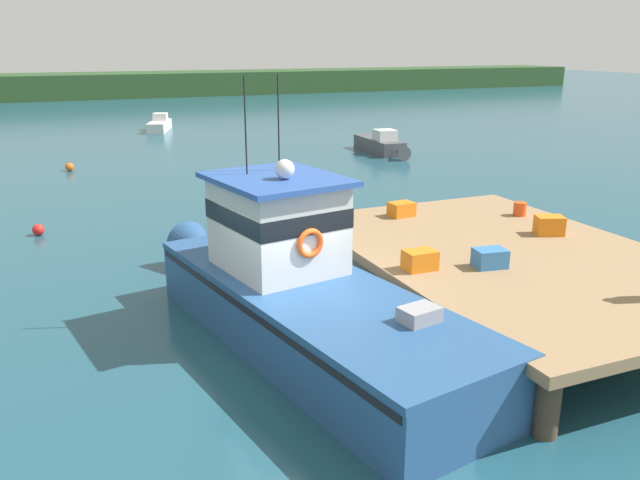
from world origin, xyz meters
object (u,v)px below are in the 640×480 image
crate_single_by_cleat (549,225)px  moored_boat_mid_harbor (382,145)px  crate_single_far (490,258)px  bait_bucket (520,209)px  crate_stack_mid_dock (401,209)px  moored_boat_near_channel (160,125)px  mooring_buoy_inshore (69,167)px  main_fishing_boat (296,288)px  mooring_buoy_spare_mooring (38,230)px  crate_stack_near_edge (420,260)px  mooring_buoy_channel_marker (365,216)px

crate_single_by_cleat → moored_boat_mid_harbor: crate_single_by_cleat is taller
crate_single_far → bait_bucket: size_ratio=1.76×
crate_stack_mid_dock → moored_boat_near_channel: crate_stack_mid_dock is taller
mooring_buoy_inshore → main_fishing_boat: bearing=-81.0°
moored_boat_near_channel → main_fishing_boat: bearing=-95.3°
crate_single_by_cleat → crate_stack_mid_dock: bearing=129.7°
mooring_buoy_inshore → mooring_buoy_spare_mooring: size_ratio=1.08×
crate_single_by_cleat → mooring_buoy_inshore: (-9.41, 19.07, -1.23)m
crate_stack_near_edge → moored_boat_mid_harbor: (9.40, 18.97, -0.97)m
crate_single_by_cleat → moored_boat_near_channel: (-3.35, 31.55, -1.05)m
crate_single_far → moored_boat_mid_harbor: bearing=67.3°
crate_stack_mid_dock → mooring_buoy_inshore: crate_stack_mid_dock is taller
crate_single_by_cleat → mooring_buoy_channel_marker: size_ratio=1.80×
bait_bucket → moored_boat_near_channel: bearing=97.3°
crate_single_far → mooring_buoy_spare_mooring: bearing=128.5°
crate_single_by_cleat → mooring_buoy_channel_marker: crate_single_by_cleat is taller
moored_boat_mid_harbor → mooring_buoy_inshore: (-14.87, 1.02, -0.24)m
crate_single_far → bait_bucket: (3.13, 2.93, -0.01)m
moored_boat_mid_harbor → crate_single_far: bearing=-112.7°
mooring_buoy_spare_mooring → bait_bucket: bearing=-32.9°
crate_single_by_cleat → mooring_buoy_channel_marker: (-1.28, 6.60, -1.25)m
bait_bucket → mooring_buoy_spare_mooring: bait_bucket is taller
crate_single_by_cleat → mooring_buoy_inshore: 21.30m
mooring_buoy_inshore → mooring_buoy_channel_marker: (8.13, -12.48, -0.02)m
crate_stack_near_edge → mooring_buoy_channel_marker: (2.66, 7.51, -1.22)m
mooring_buoy_channel_marker → mooring_buoy_inshore: bearing=123.1°
crate_single_by_cleat → crate_single_far: 2.94m
mooring_buoy_inshore → mooring_buoy_channel_marker: size_ratio=1.10×
crate_single_by_cleat → bait_bucket: (0.50, 1.61, -0.04)m
main_fishing_boat → crate_single_by_cleat: main_fishing_boat is taller
main_fishing_boat → crate_stack_near_edge: (2.36, -0.47, 0.38)m
crate_single_far → moored_boat_mid_harbor: crate_single_far is taller
bait_bucket → moored_boat_mid_harbor: size_ratio=0.07×
bait_bucket → mooring_buoy_channel_marker: bait_bucket is taller
mooring_buoy_channel_marker → moored_boat_mid_harbor: bearing=59.5°
moored_boat_near_channel → mooring_buoy_spare_mooring: (-7.39, -22.67, -0.20)m
crate_single_by_cleat → moored_boat_mid_harbor: (5.46, 18.06, -0.99)m
crate_single_far → bait_bucket: 4.29m
crate_stack_near_edge → moored_boat_near_channel: bearing=89.0°
crate_single_far → crate_stack_mid_dock: crate_single_far is taller
mooring_buoy_spare_mooring → mooring_buoy_inshore: bearing=82.6°
crate_single_far → crate_stack_mid_dock: bearing=84.8°
bait_bucket → moored_boat_mid_harbor: bearing=73.2°
main_fishing_boat → bait_bucket: bearing=16.7°
main_fishing_boat → moored_boat_near_channel: 32.13m
mooring_buoy_channel_marker → mooring_buoy_spare_mooring: mooring_buoy_spare_mooring is taller
crate_single_by_cleat → crate_single_far: (-2.63, -1.32, -0.03)m
moored_boat_near_channel → mooring_buoy_inshore: (-6.06, -12.48, -0.18)m
crate_single_by_cleat → crate_stack_near_edge: 4.05m
main_fishing_boat → crate_single_far: 3.80m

